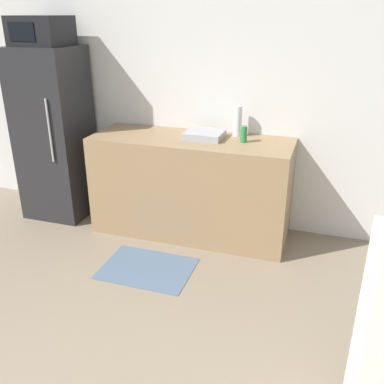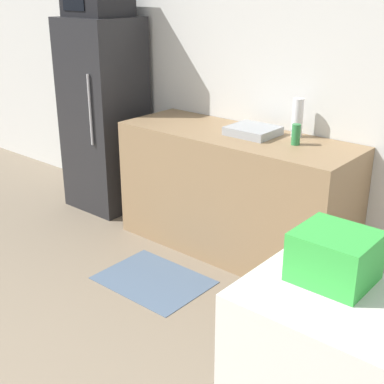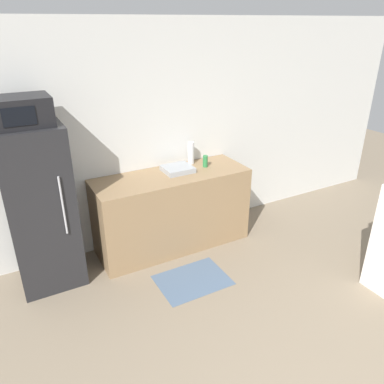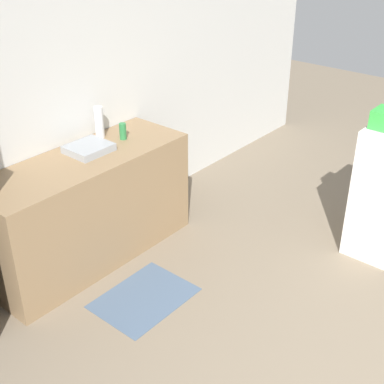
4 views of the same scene
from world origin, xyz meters
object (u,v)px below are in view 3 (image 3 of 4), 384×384
Objects in this scene: refrigerator at (41,209)px; microwave at (22,111)px; bottle_short at (205,161)px; bottle_tall at (191,153)px.

microwave reaches higher than refrigerator.
microwave is (-0.00, -0.00, 0.98)m from refrigerator.
microwave is at bearing -178.82° from bottle_short.
refrigerator is 11.92× the size of bottle_short.
microwave is at bearing -173.02° from bottle_tall.
refrigerator reaches higher than bottle_short.
refrigerator reaches higher than bottle_tall.
microwave is at bearing -106.97° from refrigerator.
microwave is 1.97m from bottle_tall.
bottle_tall is at bearing 118.29° from bottle_short.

